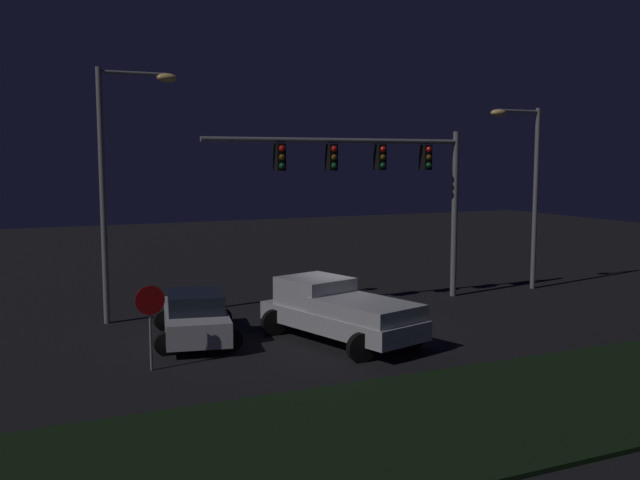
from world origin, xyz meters
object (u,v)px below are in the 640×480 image
street_lamp_right (526,175)px  stop_sign (150,311)px  street_lamp_left (118,165)px  pickup_truck (337,308)px  traffic_signal_gantry (381,170)px  car_sedan (195,316)px

street_lamp_right → stop_sign: 17.57m
street_lamp_left → stop_sign: bearing=-92.5°
pickup_truck → traffic_signal_gantry: 7.14m
street_lamp_left → street_lamp_right: 16.29m
street_lamp_left → stop_sign: street_lamp_left is taller
traffic_signal_gantry → stop_sign: (-9.64, -5.10, -3.47)m
pickup_truck → stop_sign: size_ratio=2.57×
stop_sign → street_lamp_left: bearing=87.5°
car_sedan → street_lamp_left: 5.92m
pickup_truck → street_lamp_right: bearing=-84.0°
street_lamp_left → traffic_signal_gantry: bearing=-5.5°
traffic_signal_gantry → pickup_truck: bearing=-132.1°
traffic_signal_gantry → street_lamp_left: bearing=174.5°
traffic_signal_gantry → street_lamp_right: 6.87m
pickup_truck → car_sedan: size_ratio=1.23×
pickup_truck → stop_sign: bearing=81.3°
stop_sign → car_sedan: bearing=53.9°
traffic_signal_gantry → stop_sign: size_ratio=4.63×
traffic_signal_gantry → stop_sign: bearing=-152.1°
pickup_truck → traffic_signal_gantry: traffic_signal_gantry is taller
pickup_truck → street_lamp_left: street_lamp_left is taller
pickup_truck → stop_sign: stop_sign is taller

